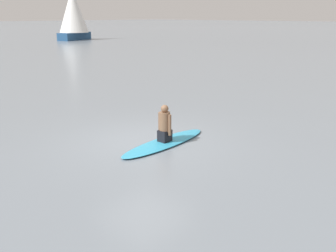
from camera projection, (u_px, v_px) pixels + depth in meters
ground_plane at (144, 141)px, 11.14m from camera, size 400.00×400.00×0.00m
surfboard at (165, 143)px, 10.87m from camera, size 0.93×3.35×0.09m
person_paddler at (165, 125)px, 10.72m from camera, size 0.46×0.36×1.05m
sailboat_far_right at (73, 13)px, 54.08m from camera, size 5.29×6.09×7.89m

